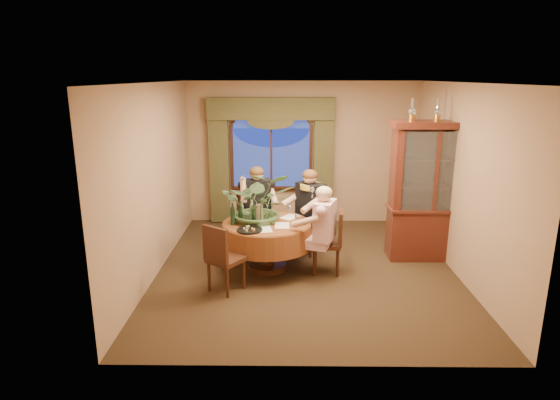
{
  "coord_description": "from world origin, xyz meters",
  "views": [
    {
      "loc": [
        -0.32,
        -6.71,
        2.9
      ],
      "look_at": [
        -0.4,
        0.01,
        1.1
      ],
      "focal_mm": 30.0,
      "sensor_mm": 36.0,
      "label": 1
    }
  ],
  "objects_px": {
    "person_back": "(257,208)",
    "olive_bowl": "(271,222)",
    "person_pink": "(324,232)",
    "dining_table": "(267,246)",
    "chair_back_right": "(310,225)",
    "wine_bottle_4": "(233,214)",
    "chair_back": "(251,220)",
    "chair_front_left": "(226,257)",
    "china_cabinet": "(431,192)",
    "centerpiece_plant": "(259,178)",
    "oil_lamp_left": "(412,110)",
    "wine_bottle_0": "(241,210)",
    "stoneware_vase": "(259,212)",
    "wine_bottle_2": "(254,213)",
    "oil_lamp_center": "(438,110)",
    "chair_right": "(327,242)",
    "wine_bottle_3": "(252,210)",
    "oil_lamp_right": "(463,110)",
    "wine_bottle_1": "(240,212)",
    "person_scarf": "(310,212)"
  },
  "relations": [
    {
      "from": "oil_lamp_right",
      "to": "wine_bottle_1",
      "type": "xyz_separation_m",
      "value": [
        -3.37,
        -0.49,
        -1.48
      ]
    },
    {
      "from": "wine_bottle_4",
      "to": "person_back",
      "type": "bearing_deg",
      "value": 74.1
    },
    {
      "from": "chair_front_left",
      "to": "wine_bottle_2",
      "type": "xyz_separation_m",
      "value": [
        0.34,
        0.69,
        0.44
      ]
    },
    {
      "from": "stoneware_vase",
      "to": "wine_bottle_1",
      "type": "xyz_separation_m",
      "value": [
        -0.28,
        -0.13,
        0.04
      ]
    },
    {
      "from": "chair_back_right",
      "to": "person_pink",
      "type": "bearing_deg",
      "value": 143.92
    },
    {
      "from": "person_pink",
      "to": "olive_bowl",
      "type": "distance_m",
      "value": 0.82
    },
    {
      "from": "person_pink",
      "to": "wine_bottle_2",
      "type": "relative_size",
      "value": 4.19
    },
    {
      "from": "chair_back",
      "to": "chair_front_left",
      "type": "relative_size",
      "value": 1.0
    },
    {
      "from": "wine_bottle_3",
      "to": "person_back",
      "type": "bearing_deg",
      "value": 88.51
    },
    {
      "from": "olive_bowl",
      "to": "wine_bottle_2",
      "type": "bearing_deg",
      "value": 177.35
    },
    {
      "from": "person_pink",
      "to": "olive_bowl",
      "type": "xyz_separation_m",
      "value": [
        -0.79,
        0.23,
        0.08
      ]
    },
    {
      "from": "oil_lamp_center",
      "to": "oil_lamp_right",
      "type": "bearing_deg",
      "value": 0.0
    },
    {
      "from": "person_back",
      "to": "olive_bowl",
      "type": "relative_size",
      "value": 8.97
    },
    {
      "from": "china_cabinet",
      "to": "person_back",
      "type": "bearing_deg",
      "value": 171.3
    },
    {
      "from": "china_cabinet",
      "to": "oil_lamp_left",
      "type": "bearing_deg",
      "value": 180.0
    },
    {
      "from": "china_cabinet",
      "to": "chair_back_right",
      "type": "relative_size",
      "value": 2.31
    },
    {
      "from": "chair_right",
      "to": "centerpiece_plant",
      "type": "relative_size",
      "value": 0.81
    },
    {
      "from": "person_pink",
      "to": "centerpiece_plant",
      "type": "relative_size",
      "value": 1.16
    },
    {
      "from": "chair_right",
      "to": "chair_front_left",
      "type": "xyz_separation_m",
      "value": [
        -1.44,
        -0.65,
        0.0
      ]
    },
    {
      "from": "centerpiece_plant",
      "to": "wine_bottle_2",
      "type": "height_order",
      "value": "centerpiece_plant"
    },
    {
      "from": "chair_front_left",
      "to": "chair_right",
      "type": "bearing_deg",
      "value": 59.87
    },
    {
      "from": "dining_table",
      "to": "stoneware_vase",
      "type": "bearing_deg",
      "value": 131.77
    },
    {
      "from": "chair_back",
      "to": "person_back",
      "type": "bearing_deg",
      "value": 147.23
    },
    {
      "from": "chair_front_left",
      "to": "dining_table",
      "type": "bearing_deg",
      "value": 90.0
    },
    {
      "from": "chair_right",
      "to": "oil_lamp_left",
      "type": "bearing_deg",
      "value": -59.35
    },
    {
      "from": "chair_right",
      "to": "olive_bowl",
      "type": "distance_m",
      "value": 0.89
    },
    {
      "from": "oil_lamp_right",
      "to": "centerpiece_plant",
      "type": "bearing_deg",
      "value": -172.84
    },
    {
      "from": "china_cabinet",
      "to": "centerpiece_plant",
      "type": "xyz_separation_m",
      "value": [
        -2.7,
        -0.39,
        0.3
      ]
    },
    {
      "from": "stoneware_vase",
      "to": "wine_bottle_1",
      "type": "bearing_deg",
      "value": -155.29
    },
    {
      "from": "chair_back",
      "to": "centerpiece_plant",
      "type": "distance_m",
      "value": 1.27
    },
    {
      "from": "china_cabinet",
      "to": "chair_right",
      "type": "distance_m",
      "value": 1.89
    },
    {
      "from": "person_scarf",
      "to": "oil_lamp_left",
      "type": "bearing_deg",
      "value": -137.28
    },
    {
      "from": "oil_lamp_left",
      "to": "chair_front_left",
      "type": "bearing_deg",
      "value": -155.61
    },
    {
      "from": "wine_bottle_0",
      "to": "dining_table",
      "type": "bearing_deg",
      "value": -11.43
    },
    {
      "from": "chair_back_right",
      "to": "chair_back",
      "type": "relative_size",
      "value": 1.0
    },
    {
      "from": "dining_table",
      "to": "centerpiece_plant",
      "type": "height_order",
      "value": "centerpiece_plant"
    },
    {
      "from": "chair_front_left",
      "to": "stoneware_vase",
      "type": "height_order",
      "value": "stoneware_vase"
    },
    {
      "from": "person_back",
      "to": "olive_bowl",
      "type": "bearing_deg",
      "value": 92.67
    },
    {
      "from": "oil_lamp_left",
      "to": "chair_back_right",
      "type": "relative_size",
      "value": 0.35
    },
    {
      "from": "wine_bottle_0",
      "to": "stoneware_vase",
      "type": "bearing_deg",
      "value": 11.61
    },
    {
      "from": "stoneware_vase",
      "to": "chair_right",
      "type": "bearing_deg",
      "value": -12.72
    },
    {
      "from": "person_scarf",
      "to": "stoneware_vase",
      "type": "relative_size",
      "value": 5.83
    },
    {
      "from": "oil_lamp_right",
      "to": "stoneware_vase",
      "type": "height_order",
      "value": "oil_lamp_right"
    },
    {
      "from": "oil_lamp_center",
      "to": "chair_right",
      "type": "bearing_deg",
      "value": -160.64
    },
    {
      "from": "person_scarf",
      "to": "wine_bottle_4",
      "type": "relative_size",
      "value": 4.39
    },
    {
      "from": "oil_lamp_left",
      "to": "wine_bottle_1",
      "type": "relative_size",
      "value": 1.03
    },
    {
      "from": "dining_table",
      "to": "chair_back_right",
      "type": "xyz_separation_m",
      "value": [
        0.7,
        0.69,
        0.1
      ]
    },
    {
      "from": "oil_lamp_left",
      "to": "chair_right",
      "type": "height_order",
      "value": "oil_lamp_left"
    },
    {
      "from": "wine_bottle_2",
      "to": "chair_back_right",
      "type": "bearing_deg",
      "value": 39.89
    },
    {
      "from": "dining_table",
      "to": "person_scarf",
      "type": "distance_m",
      "value": 0.99
    }
  ]
}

